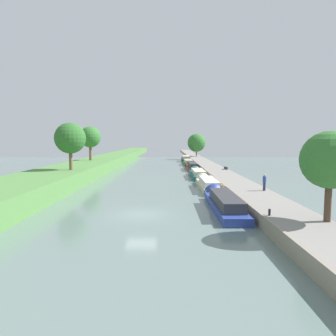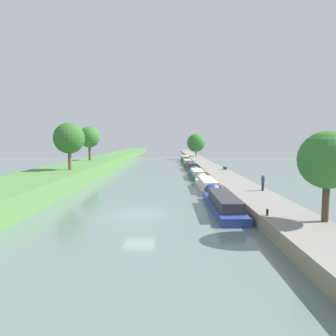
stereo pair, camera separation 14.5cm
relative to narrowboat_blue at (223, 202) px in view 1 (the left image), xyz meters
name	(u,v)px [view 1 (the left image)]	position (x,y,z in m)	size (l,w,h in m)	color
ground_plane	(141,214)	(-7.09, -2.20, -0.57)	(160.00, 160.00, 0.00)	slate
right_towpath	(272,208)	(3.58, -2.20, -0.09)	(3.89, 260.00, 0.97)	gray
stone_quay	(247,208)	(1.51, -2.20, -0.06)	(0.25, 260.00, 1.02)	gray
narrowboat_blue	(223,202)	(0.00, 0.00, 0.00)	(2.15, 11.78, 2.15)	#283D93
narrowboat_cream	(208,184)	(0.09, 11.32, -0.05)	(2.08, 11.27, 1.98)	beige
narrowboat_teal	(198,174)	(-0.03, 22.88, -0.05)	(2.14, 11.04, 2.03)	#195B60
narrowboat_red	(193,167)	(0.07, 35.10, 0.03)	(1.82, 11.98, 2.03)	maroon
narrowboat_green	(188,162)	(0.00, 47.26, -0.06)	(2.12, 11.62, 2.02)	#1E6033
narrowboat_black	(186,159)	(0.08, 58.15, 0.08)	(2.11, 10.76, 2.26)	black
tree_rightbank_near	(331,160)	(5.04, -7.92, 4.24)	(3.56, 3.56, 5.64)	#4C3828
tree_rightbank_midnear	(197,143)	(3.89, 66.42, 4.58)	(5.54, 5.54, 6.96)	#4C3828
tree_leftbank_downstream	(71,138)	(-18.02, 14.18, 5.68)	(4.13, 4.13, 6.34)	brown
tree_leftbank_upstream	(91,137)	(-20.35, 33.58, 6.00)	(4.15, 4.15, 6.69)	brown
person_walking	(265,182)	(4.76, 3.50, 1.27)	(0.34, 0.34, 1.66)	#282D42
mooring_bollard_near	(270,212)	(1.94, -6.45, 0.63)	(0.16, 0.16, 0.45)	black
mooring_bollard_far	(191,156)	(1.94, 62.49, 0.63)	(0.16, 0.16, 0.45)	black
park_bench	(226,167)	(5.07, 25.23, 0.75)	(0.44, 1.50, 0.47)	#333338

